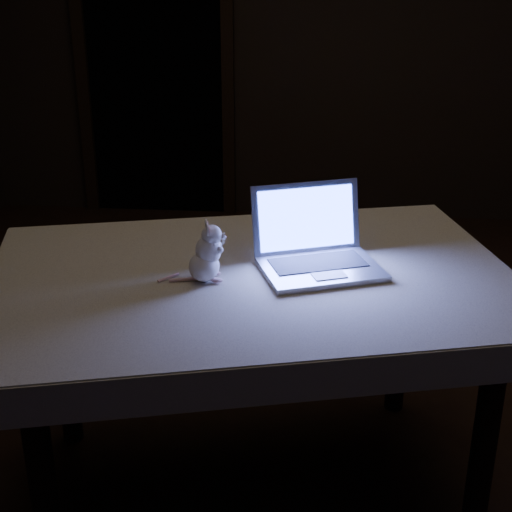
# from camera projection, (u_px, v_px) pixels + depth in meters

# --- Properties ---
(floor) EXTENTS (5.00, 5.00, 0.00)m
(floor) POSITION_uv_depth(u_px,v_px,m) (308.00, 426.00, 2.90)
(floor) COLOR black
(floor) RESTS_ON ground
(back_wall) EXTENTS (4.50, 0.04, 2.60)m
(back_wall) POSITION_uv_depth(u_px,v_px,m) (323.00, 21.00, 4.70)
(back_wall) COLOR black
(back_wall) RESTS_ON ground
(doorway) EXTENTS (1.06, 0.36, 2.13)m
(doorway) POSITION_uv_depth(u_px,v_px,m) (154.00, 56.00, 4.88)
(doorway) COLOR black
(doorway) RESTS_ON back_wall
(table) EXTENTS (1.68, 1.30, 0.80)m
(table) POSITION_uv_depth(u_px,v_px,m) (253.00, 386.00, 2.44)
(table) COLOR black
(table) RESTS_ON floor
(tablecloth) EXTENTS (1.90, 1.62, 0.11)m
(tablecloth) POSITION_uv_depth(u_px,v_px,m) (224.00, 294.00, 2.27)
(tablecloth) COLOR beige
(tablecloth) RESTS_ON table
(laptop) EXTENTS (0.44, 0.42, 0.24)m
(laptop) POSITION_uv_depth(u_px,v_px,m) (322.00, 236.00, 2.24)
(laptop) COLOR #ABAAAF
(laptop) RESTS_ON tablecloth
(plush_mouse) EXTENTS (0.16, 0.16, 0.19)m
(plush_mouse) POSITION_uv_depth(u_px,v_px,m) (204.00, 252.00, 2.20)
(plush_mouse) COLOR white
(plush_mouse) RESTS_ON tablecloth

